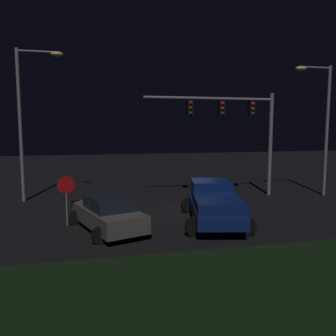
% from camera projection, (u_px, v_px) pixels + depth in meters
% --- Properties ---
extents(ground_plane, '(80.00, 80.00, 0.00)m').
position_uv_depth(ground_plane, '(190.00, 211.00, 18.02)').
color(ground_plane, black).
extents(grass_median, '(21.71, 6.70, 0.10)m').
position_uv_depth(grass_median, '(289.00, 292.00, 9.05)').
color(grass_median, black).
rests_on(grass_median, ground_plane).
extents(pickup_truck, '(3.66, 5.71, 1.80)m').
position_uv_depth(pickup_truck, '(214.00, 201.00, 15.81)').
color(pickup_truck, navy).
rests_on(pickup_truck, ground_plane).
extents(car_sedan, '(3.35, 4.75, 1.51)m').
position_uv_depth(car_sedan, '(108.00, 213.00, 14.55)').
color(car_sedan, '#514C47').
rests_on(car_sedan, ground_plane).
extents(traffic_signal_gantry, '(8.32, 0.56, 6.50)m').
position_uv_depth(traffic_signal_gantry, '(236.00, 119.00, 21.31)').
color(traffic_signal_gantry, slate).
rests_on(traffic_signal_gantry, ground_plane).
extents(street_lamp_left, '(2.63, 0.44, 8.83)m').
position_uv_depth(street_lamp_left, '(28.00, 108.00, 19.93)').
color(street_lamp_left, slate).
rests_on(street_lamp_left, ground_plane).
extents(street_lamp_right, '(2.50, 0.44, 8.19)m').
position_uv_depth(street_lamp_right, '(321.00, 115.00, 21.69)').
color(street_lamp_right, slate).
rests_on(street_lamp_right, ground_plane).
extents(stop_sign, '(0.76, 0.08, 2.23)m').
position_uv_depth(stop_sign, '(66.00, 191.00, 15.19)').
color(stop_sign, slate).
rests_on(stop_sign, ground_plane).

